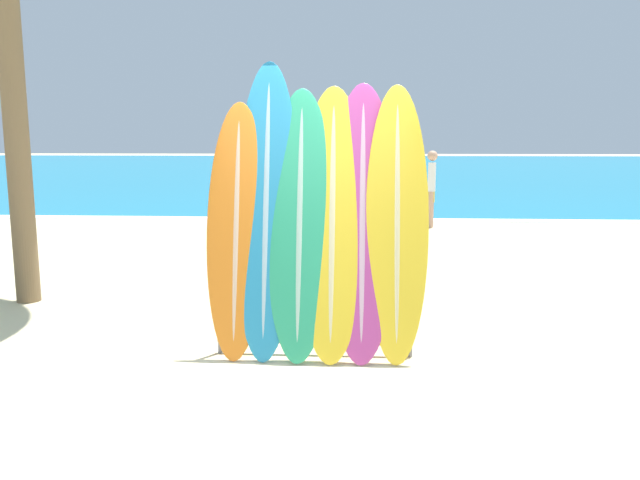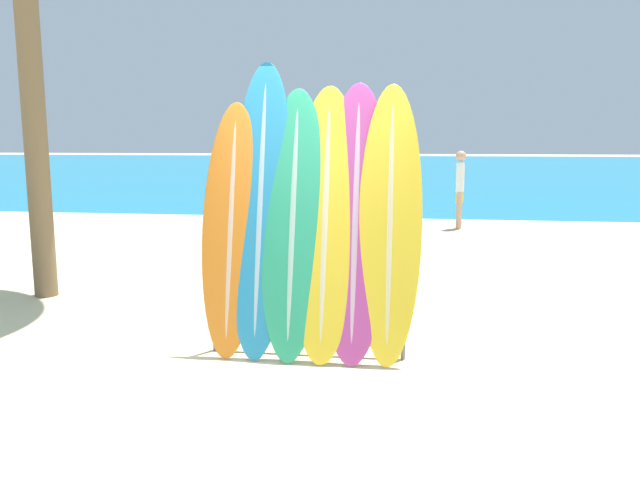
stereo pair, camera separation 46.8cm
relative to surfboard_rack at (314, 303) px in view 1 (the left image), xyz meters
The scene contains 13 objects.
ground_plane 0.84m from the surfboard_rack, 101.91° to the right, with size 160.00×160.00×0.00m, color beige.
ocean_water 38.65m from the surfboard_rack, 90.21° to the left, with size 120.00×60.00×0.01m.
surfboard_rack is the anchor object (origin of this frame).
surfboard_slot_0 0.92m from the surfboard_rack, behind, with size 0.52×0.58×2.19m.
surfboard_slot_1 0.91m from the surfboard_rack, 169.27° to the left, with size 0.55×0.71×2.55m.
surfboard_slot_2 0.70m from the surfboard_rack, 160.34° to the left, with size 0.58×0.71×2.31m.
surfboard_slot_3 0.72m from the surfboard_rack, 20.06° to the left, with size 0.60×0.73×2.33m.
surfboard_slot_4 0.82m from the surfboard_rack, ahead, with size 0.60×0.72×2.36m.
surfboard_slot_5 0.99m from the surfboard_rack, ahead, with size 0.54×0.66×2.34m.
person_near_water 6.84m from the surfboard_rack, 104.82° to the left, with size 0.28×0.29×1.72m.
person_mid_beach 2.75m from the surfboard_rack, 84.47° to the left, with size 0.26×0.24×1.54m.
person_far_left 8.41m from the surfboard_rack, 76.81° to the left, with size 0.22×0.27×1.63m.
person_far_right 7.90m from the surfboard_rack, 93.61° to the left, with size 0.29×0.27×1.71m.
Camera 1 is at (0.52, -4.52, 1.86)m, focal length 35.00 mm.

